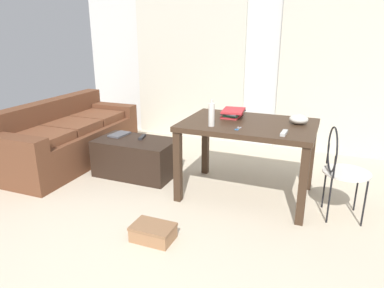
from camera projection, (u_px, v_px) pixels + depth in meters
ground_plane at (215, 200)px, 3.54m from camera, size 7.77×7.77×0.00m
wall_back at (264, 51)px, 4.90m from camera, size 5.73×0.10×2.68m
curtains at (261, 69)px, 4.90m from camera, size 3.91×0.03×2.20m
couch at (68, 138)px, 4.50m from camera, size 0.86×1.97×0.77m
coffee_table at (136, 157)px, 4.10m from camera, size 0.90×0.52×0.43m
craft_table at (248, 133)px, 3.45m from camera, size 1.27×0.87×0.77m
wire_chair at (340, 163)px, 3.09m from camera, size 0.41×0.43×0.84m
bottle_near at (212, 115)px, 3.26m from camera, size 0.06×0.06×0.25m
bowl at (299, 119)px, 3.36m from camera, size 0.18×0.18×0.09m
book_stack at (233, 113)px, 3.62m from camera, size 0.24×0.31×0.08m
tv_remote_on_table at (284, 133)px, 3.04m from camera, size 0.05×0.16×0.03m
scissors at (238, 129)px, 3.20m from camera, size 0.04×0.11×0.00m
tv_remote_primary at (142, 137)px, 4.09m from camera, size 0.08×0.17×0.03m
magazine at (119, 134)px, 4.21m from camera, size 0.18×0.27×0.02m
shoebox at (153, 232)px, 2.86m from camera, size 0.34×0.23×0.13m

